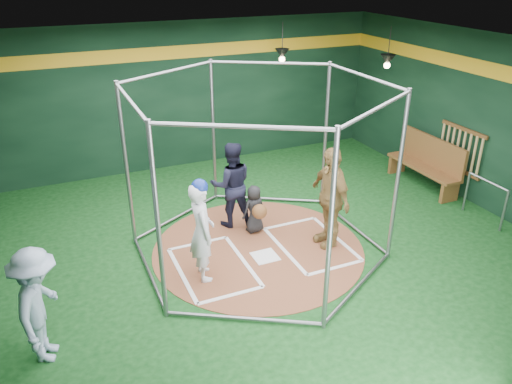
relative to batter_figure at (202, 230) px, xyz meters
name	(u,v)px	position (x,y,z in m)	size (l,w,h in m)	color
room_shell	(258,159)	(1.16, 0.42, 0.87)	(10.10, 9.10, 3.53)	#0B3310
clay_disc	(258,249)	(1.16, 0.41, -0.88)	(3.80, 3.80, 0.01)	brown
home_plate	(265,256)	(1.16, 0.11, -0.86)	(0.43, 0.43, 0.01)	white
batter_box_left	(213,267)	(0.21, 0.16, -0.86)	(1.17, 1.77, 0.01)	white
batter_box_right	(311,244)	(2.11, 0.16, -0.86)	(1.17, 1.77, 0.01)	white
batting_cage	(258,173)	(1.16, 0.41, 0.62)	(4.05, 4.67, 3.00)	gray
bat_rack	(460,149)	(6.09, 0.81, 0.17)	(0.07, 1.25, 0.98)	brown
pendant_lamp_near	(282,54)	(3.36, 4.01, 1.86)	(0.34, 0.34, 0.90)	black
pendant_lamp_far	(388,60)	(5.16, 2.41, 1.86)	(0.34, 0.34, 0.90)	black
batter_figure	(202,230)	(0.00, 0.00, 0.00)	(0.45, 0.64, 1.74)	silver
visitor_leopard	(330,197)	(2.42, 0.10, 0.06)	(1.09, 0.46, 1.86)	tan
catcher_figure	(255,209)	(1.35, 1.00, -0.39)	(0.51, 0.59, 0.94)	black
umpire	(231,185)	(1.07, 1.48, -0.02)	(0.82, 0.64, 1.69)	black
bystander_blue	(39,306)	(-2.45, -0.91, -0.07)	(1.05, 0.60, 1.62)	#99B0CB
dugout_bench	(427,161)	(5.80, 1.43, -0.29)	(0.47, 2.00, 1.16)	brown
steel_railing	(486,194)	(5.71, -0.37, -0.30)	(0.05, 1.01, 0.87)	gray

